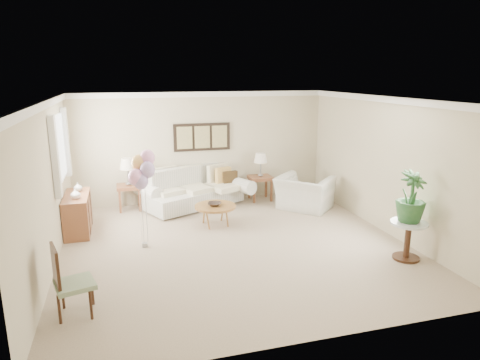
{
  "coord_description": "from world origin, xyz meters",
  "views": [
    {
      "loc": [
        -1.87,
        -6.95,
        3.01
      ],
      "look_at": [
        0.26,
        0.6,
        1.05
      ],
      "focal_mm": 32.0,
      "sensor_mm": 36.0,
      "label": 1
    }
  ],
  "objects_px": {
    "armchair": "(304,193)",
    "accent_chair": "(68,280)",
    "balloon_cluster": "(142,170)",
    "sofa": "(194,191)",
    "coffee_table": "(215,207)"
  },
  "relations": [
    {
      "from": "coffee_table",
      "to": "armchair",
      "type": "bearing_deg",
      "value": 13.32
    },
    {
      "from": "armchair",
      "to": "balloon_cluster",
      "type": "relative_size",
      "value": 0.66
    },
    {
      "from": "sofa",
      "to": "armchair",
      "type": "bearing_deg",
      "value": -20.53
    },
    {
      "from": "armchair",
      "to": "accent_chair",
      "type": "xyz_separation_m",
      "value": [
        -4.7,
        -3.28,
        0.12
      ]
    },
    {
      "from": "coffee_table",
      "to": "accent_chair",
      "type": "xyz_separation_m",
      "value": [
        -2.51,
        -2.76,
        0.1
      ]
    },
    {
      "from": "sofa",
      "to": "accent_chair",
      "type": "relative_size",
      "value": 2.98
    },
    {
      "from": "coffee_table",
      "to": "armchair",
      "type": "height_order",
      "value": "armchair"
    },
    {
      "from": "armchair",
      "to": "accent_chair",
      "type": "bearing_deg",
      "value": 81.31
    },
    {
      "from": "sofa",
      "to": "balloon_cluster",
      "type": "bearing_deg",
      "value": -119.76
    },
    {
      "from": "coffee_table",
      "to": "balloon_cluster",
      "type": "bearing_deg",
      "value": -151.1
    },
    {
      "from": "accent_chair",
      "to": "balloon_cluster",
      "type": "relative_size",
      "value": 0.54
    },
    {
      "from": "armchair",
      "to": "accent_chair",
      "type": "distance_m",
      "value": 5.73
    },
    {
      "from": "accent_chair",
      "to": "balloon_cluster",
      "type": "bearing_deg",
      "value": 61.52
    },
    {
      "from": "balloon_cluster",
      "to": "accent_chair",
      "type": "bearing_deg",
      "value": -118.48
    },
    {
      "from": "coffee_table",
      "to": "accent_chair",
      "type": "height_order",
      "value": "accent_chair"
    }
  ]
}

